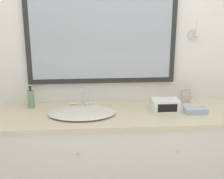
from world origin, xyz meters
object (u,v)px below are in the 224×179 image
at_px(soap_bottle, 31,99).
at_px(picture_frame, 186,96).
at_px(sink_basin, 82,112).
at_px(appliance_box, 166,105).

height_order(soap_bottle, picture_frame, soap_bottle).
relative_size(sink_basin, appliance_box, 2.43).
distance_m(sink_basin, appliance_box, 0.70).
height_order(sink_basin, picture_frame, sink_basin).
xyz_separation_m(soap_bottle, picture_frame, (1.36, 0.02, -0.01)).
distance_m(sink_basin, soap_bottle, 0.49).
xyz_separation_m(sink_basin, soap_bottle, (-0.44, 0.21, 0.06)).
height_order(appliance_box, picture_frame, picture_frame).
distance_m(soap_bottle, appliance_box, 1.15).
bearing_deg(picture_frame, appliance_box, -140.59).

